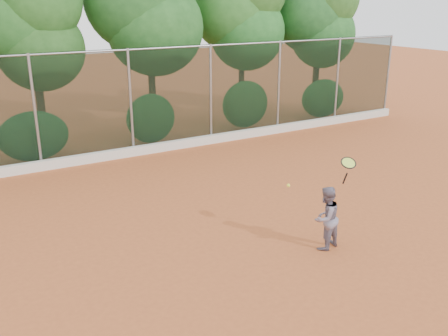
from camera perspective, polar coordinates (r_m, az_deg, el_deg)
ground at (r=11.28m, az=2.61°, el=-7.44°), size 80.00×80.00×0.00m
concrete_curb at (r=16.95m, az=-10.08°, el=1.93°), size 24.00×0.20×0.30m
tennis_player at (r=10.57m, az=11.55°, el=-5.63°), size 0.76×0.65×1.36m
chainlink_fence at (r=16.71m, az=-10.63°, el=7.70°), size 24.09×0.09×3.50m
foliage_backdrop at (r=18.14m, az=-15.10°, el=16.34°), size 23.70×3.63×7.55m
tennis_racket at (r=10.28m, az=14.00°, el=0.37°), size 0.40×0.38×0.59m
tennis_ball_in_flight at (r=9.53m, az=7.37°, el=-1.99°), size 0.07×0.07×0.07m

